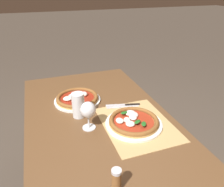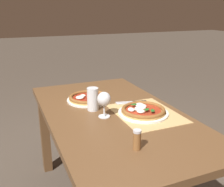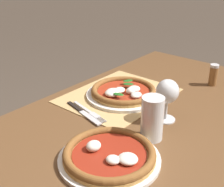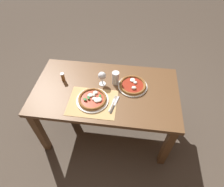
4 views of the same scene
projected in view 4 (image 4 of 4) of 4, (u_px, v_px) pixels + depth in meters
The scene contains 10 objects.
ground_plane at pixel (107, 128), 2.42m from camera, with size 24.00×24.00×0.00m, color #473D33.
dining_table at pixel (106, 96), 1.94m from camera, with size 1.45×0.80×0.74m.
paper_placemat at pixel (93, 102), 1.75m from camera, with size 0.45×0.36×0.00m, color tan.
pizza_near at pixel (93, 99), 1.75m from camera, with size 0.31×0.31×0.05m.
pizza_far at pixel (133, 85), 1.88m from camera, with size 0.30×0.30×0.05m.
wine_glass at pixel (102, 76), 1.84m from camera, with size 0.08×0.08×0.16m.
pint_glass at pixel (116, 78), 1.87m from camera, with size 0.07×0.07×0.15m.
fork at pixel (113, 103), 1.74m from camera, with size 0.06×0.20×0.00m.
knife at pixel (115, 105), 1.73m from camera, with size 0.07×0.21×0.01m.
pepper_shaker at pixel (63, 77), 1.91m from camera, with size 0.04×0.04×0.10m.
Camera 4 is at (0.22, -1.25, 2.11)m, focal length 30.00 mm.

